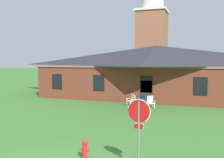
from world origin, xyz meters
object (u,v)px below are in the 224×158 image
lawn_chair_left_end (151,101)px  fire_hydrant (85,150)px  lawn_chair_by_porch (132,100)px  lawn_chair_near_door (142,100)px  stop_sign (139,121)px

lawn_chair_left_end → fire_hydrant: bearing=-90.8°
lawn_chair_by_porch → lawn_chair_near_door: 0.91m
lawn_chair_by_porch → lawn_chair_left_end: same height
fire_hydrant → lawn_chair_left_end: bearing=89.2°
lawn_chair_by_porch → lawn_chair_left_end: 1.77m
lawn_chair_near_door → fire_hydrant: bearing=-86.8°
stop_sign → lawn_chair_near_door: 13.52m
stop_sign → lawn_chair_near_door: size_ratio=2.69×
lawn_chair_left_end → fire_hydrant: size_ratio=1.21×
fire_hydrant → stop_sign: bearing=-12.1°
lawn_chair_by_porch → fire_hydrant: (1.56, -12.36, -0.12)m
lawn_chair_by_porch → lawn_chair_left_end: (1.73, -0.40, 0.00)m
stop_sign → fire_hydrant: bearing=167.9°
lawn_chair_left_end → lawn_chair_near_door: bearing=142.0°
lawn_chair_near_door → lawn_chair_by_porch: bearing=-162.3°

